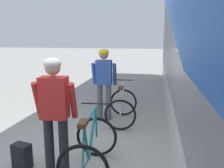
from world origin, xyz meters
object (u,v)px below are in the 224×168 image
cyclist_near_in_red (55,108)px  cyclist_far_in_blue (104,78)px  bicycle_far_silver (122,106)px  backpack_on_platform (22,156)px  bicycle_near_teal (90,148)px

cyclist_near_in_red → cyclist_far_in_blue: bearing=86.5°
cyclist_far_in_blue → bicycle_far_silver: bearing=-15.9°
backpack_on_platform → bicycle_near_teal: bearing=16.4°
cyclist_near_in_red → bicycle_near_teal: size_ratio=1.57×
cyclist_near_in_red → bicycle_near_teal: (0.48, 0.14, -0.65)m
bicycle_near_teal → cyclist_far_in_blue: bearing=97.9°
cyclist_far_in_blue → backpack_on_platform: 2.69m
cyclist_near_in_red → bicycle_far_silver: 2.53m
bicycle_far_silver → backpack_on_platform: bicycle_far_silver is taller
bicycle_near_teal → backpack_on_platform: size_ratio=2.81×
cyclist_near_in_red → bicycle_far_silver: bearing=75.3°
cyclist_far_in_blue → bicycle_near_teal: size_ratio=1.57×
cyclist_far_in_blue → backpack_on_platform: size_ratio=4.40×
bicycle_near_teal → bicycle_far_silver: 2.23m
bicycle_near_teal → bicycle_far_silver: (0.14, 2.22, 0.00)m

